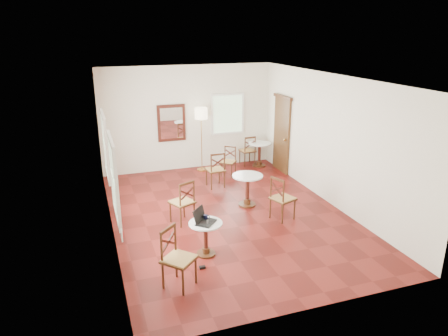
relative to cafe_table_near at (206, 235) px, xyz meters
name	(u,v)px	position (x,y,z in m)	size (l,w,h in m)	color
ground	(228,214)	(0.97, 1.50, -0.40)	(7.00, 7.00, 0.00)	#5F1410
room_shell	(222,129)	(0.90, 1.77, 1.49)	(5.02, 7.02, 3.01)	white
cafe_table_near	(206,235)	(0.00, 0.00, 0.00)	(0.61, 0.61, 0.64)	#452411
cafe_table_mid	(247,187)	(1.55, 1.84, 0.06)	(0.71, 0.71, 0.75)	#452411
cafe_table_back	(259,152)	(2.99, 4.45, 0.05)	(0.68, 0.68, 0.72)	#452411
chair_near_a	(183,202)	(-0.08, 1.42, 0.08)	(0.59, 0.59, 0.96)	#452411
chair_near_b	(178,258)	(-0.69, -0.78, 0.10)	(0.65, 0.65, 1.00)	#452411
chair_mid_a	(216,170)	(1.22, 3.22, 0.08)	(0.47, 0.47, 0.96)	#452411
chair_mid_b	(282,198)	(1.98, 0.91, 0.09)	(0.57, 0.57, 0.98)	#452411
chair_back_a	(248,150)	(2.71, 4.69, 0.05)	(0.46, 0.46, 0.91)	#452411
chair_back_b	(229,161)	(1.84, 3.97, 0.01)	(0.54, 0.54, 0.83)	#452411
floor_lamp	(201,118)	(1.26, 4.65, 1.16)	(0.36, 0.36, 1.85)	#BF8C3F
laptop	(203,219)	(-0.04, 0.02, 0.31)	(0.48, 0.48, 0.26)	black
mouse	(203,221)	(-0.04, 0.06, 0.26)	(0.09, 0.05, 0.03)	black
navy_mug	(206,217)	(0.04, 0.11, 0.29)	(0.12, 0.08, 0.09)	black
water_glass	(208,223)	(0.01, -0.16, 0.30)	(0.07, 0.07, 0.11)	white
power_adapter	(202,267)	(-0.19, -0.43, -0.38)	(0.10, 0.06, 0.04)	black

